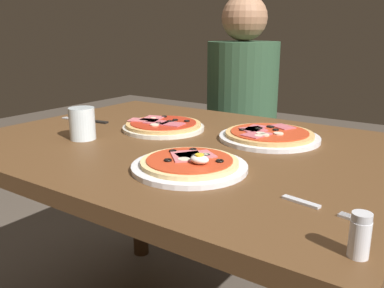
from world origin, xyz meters
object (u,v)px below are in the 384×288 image
(dining_table, at_px, (186,177))
(pizza_across_left, at_px, (163,126))
(pizza_across_right, at_px, (269,136))
(salt_shaker, at_px, (360,235))
(water_glass_near, at_px, (82,126))
(pizza_foreground, at_px, (190,164))
(diner_person, at_px, (241,134))
(knife, at_px, (88,120))
(fork, at_px, (315,206))

(dining_table, relative_size, pizza_across_left, 4.64)
(pizza_across_right, distance_m, salt_shaker, 0.65)
(water_glass_near, bearing_deg, salt_shaker, -14.76)
(pizza_foreground, relative_size, water_glass_near, 2.87)
(diner_person, bearing_deg, knife, 72.67)
(fork, bearing_deg, pizza_across_left, 152.50)
(knife, bearing_deg, water_glass_near, -44.50)
(pizza_foreground, bearing_deg, knife, 159.74)
(pizza_across_left, bearing_deg, pizza_foreground, -42.56)
(pizza_across_left, distance_m, knife, 0.30)
(pizza_foreground, height_order, fork, pizza_foreground)
(fork, bearing_deg, dining_table, 153.10)
(water_glass_near, distance_m, knife, 0.25)
(dining_table, height_order, pizza_across_right, pizza_across_right)
(fork, bearing_deg, pizza_foreground, 172.11)
(diner_person, bearing_deg, pizza_across_right, 124.62)
(fork, height_order, salt_shaker, salt_shaker)
(water_glass_near, bearing_deg, pizza_foreground, -6.17)
(dining_table, distance_m, pizza_across_left, 0.21)
(pizza_across_right, relative_size, salt_shaker, 4.36)
(fork, distance_m, knife, 0.94)
(dining_table, relative_size, knife, 6.18)
(water_glass_near, bearing_deg, knife, 135.50)
(pizza_across_right, xyz_separation_m, diner_person, (-0.40, 0.58, -0.17))
(pizza_across_right, height_order, diner_person, diner_person)
(water_glass_near, height_order, fork, water_glass_near)
(pizza_across_right, relative_size, water_glass_near, 3.13)
(pizza_foreground, height_order, diner_person, diner_person)
(pizza_across_right, distance_m, water_glass_near, 0.55)
(dining_table, xyz_separation_m, salt_shaker, (0.56, -0.36, 0.14))
(fork, bearing_deg, knife, 163.81)
(pizza_across_right, bearing_deg, salt_shaker, -54.18)
(dining_table, xyz_separation_m, fork, (0.46, -0.23, 0.11))
(fork, height_order, knife, knife)
(diner_person, bearing_deg, pizza_foreground, 111.47)
(water_glass_near, xyz_separation_m, knife, (-0.18, 0.17, -0.04))
(pizza_across_left, xyz_separation_m, water_glass_near, (-0.12, -0.23, 0.03))
(water_glass_near, relative_size, salt_shaker, 1.39)
(pizza_across_right, relative_size, diner_person, 0.25)
(pizza_across_left, distance_m, water_glass_near, 0.26)
(pizza_foreground, height_order, water_glass_near, water_glass_near)
(pizza_foreground, distance_m, pizza_across_left, 0.40)
(fork, bearing_deg, water_glass_near, 173.10)
(salt_shaker, distance_m, diner_person, 1.37)
(dining_table, bearing_deg, pizza_foreground, -51.87)
(dining_table, height_order, pizza_foreground, pizza_foreground)
(pizza_foreground, xyz_separation_m, knife, (-0.59, 0.22, -0.01))
(pizza_foreground, height_order, salt_shaker, salt_shaker)
(dining_table, height_order, water_glass_near, water_glass_near)
(dining_table, relative_size, pizza_across_right, 4.14)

